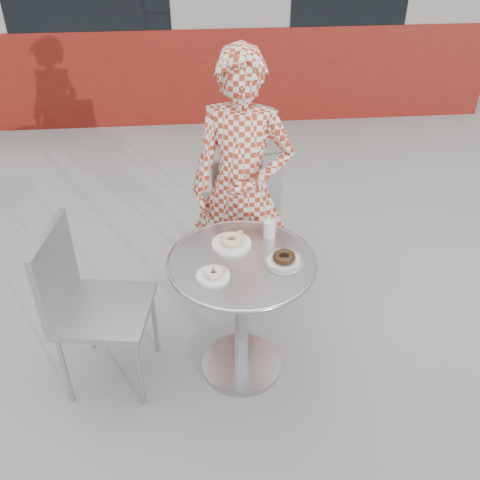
{
  "coord_description": "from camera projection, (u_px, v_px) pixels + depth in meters",
  "views": [
    {
      "loc": [
        -0.23,
        -2.04,
        2.32
      ],
      "look_at": [
        -0.03,
        0.11,
        0.82
      ],
      "focal_mm": 40.0,
      "sensor_mm": 36.0,
      "label": 1
    }
  ],
  "objects": [
    {
      "name": "plate_checker",
      "position": [
        284.0,
        260.0,
        2.59
      ],
      "size": [
        0.2,
        0.2,
        0.05
      ],
      "rotation": [
        0.0,
        0.0,
        0.41
      ],
      "color": "white",
      "rests_on": "bistro_table"
    },
    {
      "name": "plate_near",
      "position": [
        214.0,
        274.0,
        2.5
      ],
      "size": [
        0.16,
        0.16,
        0.04
      ],
      "rotation": [
        0.0,
        0.0,
        0.08
      ],
      "color": "white",
      "rests_on": "bistro_table"
    },
    {
      "name": "bistro_table",
      "position": [
        242.0,
        289.0,
        2.71
      ],
      "size": [
        0.74,
        0.74,
        0.75
      ],
      "rotation": [
        0.0,
        0.0,
        -0.2
      ],
      "color": "silver",
      "rests_on": "ground"
    },
    {
      "name": "plate_far",
      "position": [
        232.0,
        241.0,
        2.71
      ],
      "size": [
        0.2,
        0.2,
        0.05
      ],
      "rotation": [
        0.0,
        0.0,
        0.43
      ],
      "color": "white",
      "rests_on": "bistro_table"
    },
    {
      "name": "chair_left",
      "position": [
        108.0,
        337.0,
        2.82
      ],
      "size": [
        0.51,
        0.51,
        0.94
      ],
      "rotation": [
        0.0,
        0.0,
        1.42
      ],
      "color": "#9C9FA4",
      "rests_on": "ground"
    },
    {
      "name": "seated_person",
      "position": [
        242.0,
        190.0,
        3.07
      ],
      "size": [
        0.67,
        0.54,
        1.61
      ],
      "primitive_type": "imported",
      "rotation": [
        0.0,
        0.0,
        -0.29
      ],
      "color": "#A73219",
      "rests_on": "ground"
    },
    {
      "name": "ground",
      "position": [
        247.0,
        370.0,
        3.01
      ],
      "size": [
        60.0,
        60.0,
        0.0
      ],
      "primitive_type": "plane",
      "color": "#9E9B97",
      "rests_on": "ground"
    },
    {
      "name": "chair_far",
      "position": [
        238.0,
        231.0,
        3.65
      ],
      "size": [
        0.52,
        0.53,
        0.93
      ],
      "rotation": [
        0.0,
        0.0,
        3.34
      ],
      "color": "#9C9FA4",
      "rests_on": "ground"
    },
    {
      "name": "milk_cup",
      "position": [
        270.0,
        228.0,
        2.75
      ],
      "size": [
        0.07,
        0.07,
        0.11
      ],
      "rotation": [
        0.0,
        0.0,
        -0.37
      ],
      "color": "white",
      "rests_on": "bistro_table"
    }
  ]
}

